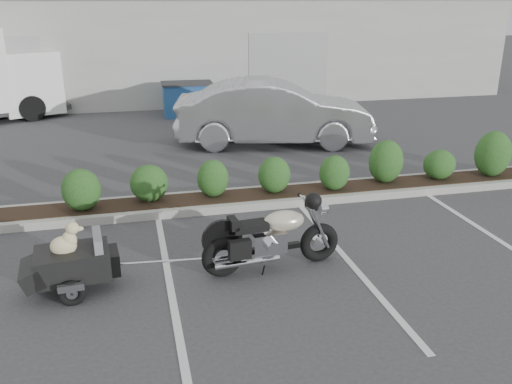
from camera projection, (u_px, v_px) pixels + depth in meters
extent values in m
plane|color=#38383A|center=(262.00, 252.00, 8.51)|extent=(90.00, 90.00, 0.00)
cube|color=#9E9E93|center=(284.00, 196.00, 10.71)|extent=(12.00, 1.00, 0.15)
cube|color=#9EA099|center=(167.00, 41.00, 23.40)|extent=(26.00, 10.00, 4.00)
torus|color=black|center=(222.00, 257.00, 7.68)|extent=(0.62, 0.21, 0.61)
torus|color=black|center=(319.00, 242.00, 8.13)|extent=(0.62, 0.21, 0.61)
cylinder|color=silver|center=(222.00, 257.00, 7.68)|extent=(0.26, 0.13, 0.26)
cylinder|color=silver|center=(319.00, 242.00, 8.13)|extent=(0.23, 0.11, 0.22)
cylinder|color=silver|center=(319.00, 224.00, 7.92)|extent=(0.40, 0.08, 0.81)
cylinder|color=silver|center=(313.00, 220.00, 8.08)|extent=(0.40, 0.08, 0.81)
cylinder|color=silver|center=(308.00, 201.00, 7.84)|extent=(0.09, 0.64, 0.03)
cylinder|color=silver|center=(323.00, 209.00, 7.97)|extent=(0.12, 0.17, 0.16)
sphere|color=black|center=(313.00, 201.00, 7.55)|extent=(0.26, 0.26, 0.24)
cube|color=silver|center=(268.00, 241.00, 7.84)|extent=(0.53, 0.35, 0.31)
cube|color=black|center=(274.00, 248.00, 7.91)|extent=(0.83, 0.17, 0.07)
ellipsoid|color=beige|center=(284.00, 221.00, 7.82)|extent=(0.63, 0.39, 0.30)
cube|color=black|center=(250.00, 226.00, 7.67)|extent=(0.52, 0.32, 0.11)
cube|color=black|center=(233.00, 223.00, 7.56)|extent=(0.13, 0.28, 0.15)
cylinder|color=silver|center=(247.00, 262.00, 7.65)|extent=(0.96, 0.17, 0.08)
cylinder|color=silver|center=(241.00, 253.00, 7.94)|extent=(0.96, 0.17, 0.08)
cube|color=black|center=(240.00, 250.00, 7.44)|extent=(0.32, 0.16, 0.27)
cube|color=black|center=(73.00, 263.00, 7.26)|extent=(1.01, 0.74, 0.38)
cube|color=slate|center=(98.00, 243.00, 7.28)|extent=(0.16, 0.57, 0.27)
cube|color=slate|center=(76.00, 256.00, 7.24)|extent=(0.69, 0.62, 0.04)
cube|color=black|center=(34.00, 273.00, 7.13)|extent=(0.40, 0.68, 0.33)
cube|color=black|center=(112.00, 260.00, 7.43)|extent=(0.22, 0.47, 0.31)
torus|color=black|center=(72.00, 293.00, 6.99)|extent=(0.36, 0.13, 0.36)
torus|color=black|center=(71.00, 267.00, 7.67)|extent=(0.36, 0.13, 0.36)
cube|color=silver|center=(71.00, 288.00, 6.91)|extent=(0.33, 0.10, 0.09)
cube|color=silver|center=(70.00, 259.00, 7.68)|extent=(0.33, 0.10, 0.09)
cylinder|color=black|center=(71.00, 280.00, 7.33)|extent=(0.11, 0.82, 0.04)
cylinder|color=silver|center=(129.00, 262.00, 7.52)|extent=(0.55, 0.08, 0.03)
ellipsoid|color=beige|center=(63.00, 246.00, 7.15)|extent=(0.36, 0.26, 0.27)
ellipsoid|color=beige|center=(69.00, 240.00, 7.15)|extent=(0.21, 0.20, 0.25)
sphere|color=beige|center=(72.00, 228.00, 7.12)|extent=(0.19, 0.19, 0.17)
ellipsoid|color=beige|center=(79.00, 229.00, 7.15)|extent=(0.13, 0.08, 0.06)
sphere|color=black|center=(83.00, 228.00, 7.16)|extent=(0.04, 0.04, 0.03)
ellipsoid|color=beige|center=(69.00, 229.00, 7.05)|extent=(0.05, 0.04, 0.09)
ellipsoid|color=beige|center=(69.00, 226.00, 7.14)|extent=(0.05, 0.04, 0.09)
cylinder|color=beige|center=(73.00, 253.00, 7.17)|extent=(0.04, 0.04, 0.11)
cylinder|color=beige|center=(73.00, 250.00, 7.27)|extent=(0.04, 0.04, 0.11)
imported|color=#BBBAC2|center=(274.00, 113.00, 14.54)|extent=(5.49, 2.85, 1.72)
cube|color=#1B4A89|center=(188.00, 100.00, 18.24)|extent=(1.63, 1.11, 1.07)
cube|color=#2D2D30|center=(187.00, 83.00, 18.06)|extent=(1.72, 1.20, 0.05)
cube|color=white|center=(26.00, 81.00, 18.08)|extent=(2.49, 2.64, 2.00)
cube|color=black|center=(27.00, 90.00, 18.17)|extent=(0.75, 1.62, 0.91)
cylinder|color=black|center=(32.00, 108.00, 17.47)|extent=(0.85, 0.56, 0.82)
cylinder|color=black|center=(16.00, 99.00, 18.98)|extent=(0.85, 0.56, 0.82)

